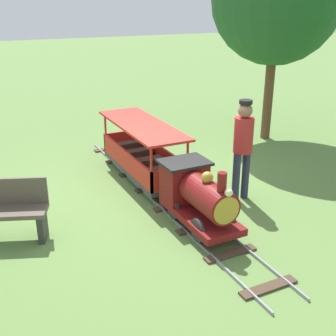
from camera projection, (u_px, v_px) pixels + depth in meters
name	position (u px, v px, depth m)	size (l,w,h in m)	color
ground_plane	(160.00, 193.00, 7.14)	(60.00, 60.00, 0.00)	#608442
track	(165.00, 196.00, 6.99)	(0.73, 6.05, 0.04)	gray
locomotive	(197.00, 194.00, 5.95)	(0.69, 1.45, 0.99)	maroon
passenger_car	(143.00, 156.00, 7.59)	(0.79, 2.35, 0.97)	#3F3F3F
conductor_person	(243.00, 142.00, 6.59)	(0.30, 0.30, 1.62)	#282D47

